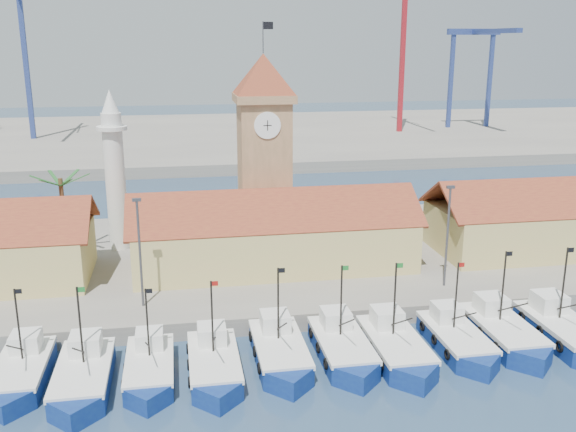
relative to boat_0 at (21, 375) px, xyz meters
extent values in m
plane|color=#1B2F49|center=(19.75, -3.41, -0.72)|extent=(400.00, 400.00, 0.00)
cube|color=gray|center=(19.75, 20.59, 0.03)|extent=(140.00, 32.00, 1.50)
cube|color=gray|center=(19.75, 106.59, 0.28)|extent=(240.00, 80.00, 2.00)
cube|color=navy|center=(0.00, 0.37, -0.25)|extent=(3.27, 7.40, 1.68)
cube|color=navy|center=(0.00, -3.33, -0.25)|extent=(3.27, 3.27, 1.68)
cube|color=silver|center=(0.00, 0.37, 0.59)|extent=(3.34, 7.61, 0.33)
cube|color=silver|center=(0.00, 2.22, 1.34)|extent=(1.96, 2.06, 1.31)
cylinder|color=black|center=(0.00, 0.84, 3.21)|extent=(0.13, 0.13, 5.23)
cube|color=black|center=(0.23, 0.84, 5.64)|extent=(0.47, 0.02, 0.33)
cube|color=navy|center=(4.19, -1.05, -0.22)|extent=(3.47, 7.85, 1.78)
cube|color=navy|center=(4.19, -4.97, -0.22)|extent=(3.47, 3.47, 1.78)
cube|color=silver|center=(4.19, -1.05, 0.67)|extent=(3.54, 8.07, 0.35)
cube|color=silver|center=(4.19, 0.91, 1.46)|extent=(2.08, 2.18, 1.39)
cylinder|color=black|center=(4.19, -0.55, 3.45)|extent=(0.14, 0.14, 5.55)
cube|color=#197226|center=(4.44, -0.55, 6.02)|extent=(0.50, 0.02, 0.35)
cube|color=navy|center=(8.50, -0.55, -0.26)|extent=(3.17, 7.18, 1.63)
cube|color=navy|center=(8.50, -4.14, -0.26)|extent=(3.17, 3.17, 1.63)
cube|color=silver|center=(8.50, -0.55, 0.55)|extent=(3.24, 7.38, 0.32)
cube|color=silver|center=(8.50, 1.25, 1.28)|extent=(1.90, 1.99, 1.27)
cylinder|color=black|center=(8.50, -0.10, 3.09)|extent=(0.13, 0.13, 5.08)
cube|color=black|center=(8.73, -0.10, 5.45)|extent=(0.45, 0.02, 0.32)
cube|color=navy|center=(12.87, -0.87, -0.24)|extent=(3.35, 7.59, 1.72)
cube|color=navy|center=(12.87, -4.66, -0.24)|extent=(3.35, 3.35, 1.72)
cube|color=silver|center=(12.87, -0.87, 0.63)|extent=(3.42, 7.80, 0.34)
cube|color=silver|center=(12.87, 1.03, 1.39)|extent=(2.01, 2.11, 1.34)
cylinder|color=black|center=(12.87, -0.39, 3.31)|extent=(0.13, 0.13, 5.36)
cube|color=#A5140F|center=(13.11, -0.39, 5.80)|extent=(0.48, 0.02, 0.34)
cube|color=navy|center=(17.64, 0.20, -0.22)|extent=(3.48, 7.87, 1.79)
cube|color=navy|center=(17.64, -3.73, -0.22)|extent=(3.48, 3.48, 1.79)
cube|color=silver|center=(17.64, 0.20, 0.68)|extent=(3.55, 8.09, 0.35)
cube|color=silver|center=(17.64, 2.17, 1.47)|extent=(2.09, 2.19, 1.39)
cylinder|color=black|center=(17.64, 0.70, 3.46)|extent=(0.14, 0.14, 5.57)
cube|color=black|center=(17.89, 0.70, 6.04)|extent=(0.50, 0.02, 0.35)
cube|color=navy|center=(22.23, 0.04, -0.22)|extent=(3.45, 7.81, 1.78)
cube|color=navy|center=(22.23, -3.86, -0.22)|extent=(3.45, 3.45, 1.78)
cube|color=silver|center=(22.23, 0.04, 0.67)|extent=(3.52, 8.03, 0.35)
cube|color=silver|center=(22.23, 2.00, 1.46)|extent=(2.07, 2.17, 1.38)
cylinder|color=black|center=(22.23, 0.54, 3.43)|extent=(0.14, 0.14, 5.52)
cube|color=#197226|center=(22.48, 0.54, 5.99)|extent=(0.49, 0.02, 0.35)
cube|color=navy|center=(26.05, -0.62, -0.21)|extent=(3.55, 8.02, 1.82)
cube|color=navy|center=(26.05, -4.63, -0.21)|extent=(3.55, 3.55, 1.82)
cube|color=silver|center=(26.05, -0.62, 0.70)|extent=(3.62, 8.25, 0.35)
cube|color=silver|center=(26.05, 1.38, 1.51)|extent=(2.13, 2.23, 1.42)
cylinder|color=black|center=(26.05, -0.12, 3.54)|extent=(0.14, 0.14, 5.67)
cube|color=#197226|center=(26.30, -0.12, 6.17)|extent=(0.51, 0.02, 0.35)
cube|color=navy|center=(31.00, -0.13, -0.24)|extent=(3.33, 7.54, 1.71)
cube|color=navy|center=(31.00, -3.90, -0.24)|extent=(3.33, 3.33, 1.71)
cube|color=silver|center=(31.00, -0.13, 0.62)|extent=(3.40, 7.75, 0.33)
cube|color=silver|center=(31.00, 1.75, 1.38)|extent=(2.00, 2.09, 1.33)
cylinder|color=black|center=(31.00, 0.34, 3.28)|extent=(0.13, 0.13, 5.33)
cube|color=#A5140F|center=(31.24, 0.34, 5.76)|extent=(0.48, 0.02, 0.33)
cube|color=navy|center=(35.00, 0.33, -0.21)|extent=(3.57, 8.07, 1.83)
cube|color=navy|center=(35.00, -3.71, -0.21)|extent=(3.57, 3.57, 1.83)
cube|color=silver|center=(35.00, 0.33, 0.71)|extent=(3.64, 8.29, 0.36)
cube|color=silver|center=(35.00, 2.35, 1.53)|extent=(2.14, 2.24, 1.43)
cylinder|color=black|center=(35.00, 0.84, 3.56)|extent=(0.14, 0.14, 5.71)
cube|color=black|center=(35.26, 0.84, 6.21)|extent=(0.51, 0.02, 0.36)
cube|color=navy|center=(39.63, -0.32, -0.19)|extent=(3.69, 8.34, 1.90)
cube|color=silver|center=(39.63, -0.32, 0.76)|extent=(3.76, 8.57, 0.37)
cube|color=silver|center=(39.63, 1.77, 1.60)|extent=(2.21, 2.32, 1.47)
cylinder|color=black|center=(39.63, 0.21, 3.71)|extent=(0.15, 0.15, 5.90)
cube|color=black|center=(39.89, 0.21, 6.45)|extent=(0.53, 0.02, 0.37)
cube|color=tan|center=(19.75, 16.59, 3.03)|extent=(26.00, 10.00, 4.50)
cube|color=#964926|center=(19.75, 14.09, 6.78)|extent=(27.04, 5.13, 3.21)
cube|color=#964926|center=(19.75, 19.09, 6.78)|extent=(27.04, 5.13, 3.21)
cube|color=#964926|center=(51.75, 19.09, 6.78)|extent=(31.20, 5.13, 3.21)
cube|color=tan|center=(19.75, 22.59, 8.28)|extent=(5.00, 5.00, 15.00)
cube|color=tan|center=(19.75, 22.59, 16.18)|extent=(5.80, 5.80, 0.80)
pyramid|color=#964926|center=(19.75, 22.59, 18.48)|extent=(5.80, 5.80, 4.00)
cylinder|color=white|center=(19.75, 20.04, 13.78)|extent=(2.60, 0.15, 2.60)
cube|color=black|center=(19.75, 19.96, 13.78)|extent=(0.08, 0.02, 1.00)
cube|color=black|center=(19.75, 19.96, 13.78)|extent=(0.80, 0.02, 0.08)
cylinder|color=#3F3F44|center=(19.75, 22.59, 21.98)|extent=(0.10, 0.10, 3.00)
cube|color=black|center=(20.25, 22.59, 23.08)|extent=(1.00, 0.03, 0.70)
cylinder|color=silver|center=(4.75, 24.59, 7.78)|extent=(2.00, 2.00, 14.00)
cylinder|color=silver|center=(4.75, 24.59, 13.28)|extent=(3.00, 3.00, 0.40)
cone|color=silver|center=(4.75, 24.59, 15.88)|extent=(1.80, 1.80, 2.40)
cylinder|color=brown|center=(-0.25, 22.59, 4.78)|extent=(0.44, 0.44, 8.00)
cube|color=#205D24|center=(1.15, 22.59, 8.58)|extent=(2.80, 0.35, 1.18)
cube|color=#205D24|center=(0.45, 23.80, 8.58)|extent=(1.71, 2.60, 1.18)
cube|color=#205D24|center=(-0.95, 23.80, 8.58)|extent=(1.71, 2.60, 1.18)
cube|color=#205D24|center=(-1.65, 22.59, 8.58)|extent=(2.80, 0.35, 1.18)
cube|color=#205D24|center=(-0.95, 21.38, 8.58)|extent=(1.71, 2.60, 1.18)
cube|color=#205D24|center=(0.45, 21.38, 8.58)|extent=(1.71, 2.60, 1.18)
cylinder|color=#3F3F44|center=(7.75, 8.59, 5.28)|extent=(0.20, 0.20, 9.00)
cube|color=#3F3F44|center=(7.75, 8.59, 9.68)|extent=(0.70, 0.25, 0.25)
cylinder|color=#3F3F44|center=(33.75, 8.59, 5.28)|extent=(0.20, 0.20, 9.00)
cube|color=#3F3F44|center=(33.75, 8.59, 9.68)|extent=(0.70, 0.25, 0.25)
cube|color=navy|center=(-19.33, 104.59, 16.49)|extent=(1.00, 1.00, 30.42)
cube|color=maroon|center=(62.48, 101.59, 19.30)|extent=(1.00, 1.00, 36.04)
cube|color=navy|center=(76.75, 106.59, 12.28)|extent=(0.90, 0.90, 22.00)
cube|color=navy|center=(86.75, 106.59, 12.28)|extent=(0.90, 0.90, 22.00)
cube|color=navy|center=(81.75, 106.59, 23.78)|extent=(13.00, 1.40, 1.40)
cube|color=navy|center=(81.75, 96.59, 23.78)|extent=(1.40, 22.00, 1.00)
camera|label=1|loc=(10.97, -41.22, 21.62)|focal=40.00mm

